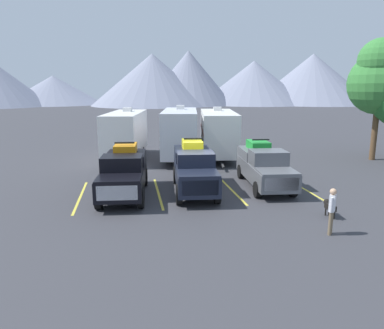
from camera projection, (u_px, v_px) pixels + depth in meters
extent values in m
plane|color=#38383D|center=(196.00, 193.00, 18.57)|extent=(240.00, 240.00, 0.00)
cube|color=black|center=(124.00, 178.00, 17.84)|extent=(2.49, 5.67, 0.91)
cube|color=black|center=(119.00, 178.00, 15.81)|extent=(2.06, 1.71, 0.08)
cube|color=black|center=(122.00, 164.00, 17.18)|extent=(2.01, 1.60, 0.75)
cube|color=slate|center=(121.00, 165.00, 16.62)|extent=(1.78, 0.37, 0.55)
cube|color=black|center=(126.00, 158.00, 19.14)|extent=(2.19, 2.70, 0.54)
cube|color=silver|center=(117.00, 193.00, 15.18)|extent=(1.71, 0.21, 0.64)
cylinder|color=black|center=(141.00, 198.00, 16.19)|extent=(0.36, 0.96, 0.94)
cylinder|color=black|center=(99.00, 199.00, 16.04)|extent=(0.36, 0.96, 0.94)
cylinder|color=black|center=(145.00, 177.00, 19.83)|extent=(0.36, 0.96, 0.94)
cylinder|color=black|center=(110.00, 178.00, 19.69)|extent=(0.36, 0.96, 0.94)
cube|color=orange|center=(126.00, 149.00, 19.04)|extent=(1.25, 1.71, 0.45)
cylinder|color=black|center=(134.00, 150.00, 18.53)|extent=(0.22, 0.45, 0.44)
cylinder|color=black|center=(116.00, 151.00, 18.46)|extent=(0.22, 0.45, 0.44)
cylinder|color=black|center=(135.00, 147.00, 19.62)|extent=(0.22, 0.45, 0.44)
cylinder|color=black|center=(118.00, 147.00, 19.54)|extent=(0.22, 0.45, 0.44)
cube|color=black|center=(125.00, 143.00, 18.51)|extent=(1.01, 0.17, 0.08)
cube|color=black|center=(195.00, 174.00, 18.47)|extent=(2.39, 5.70, 0.97)
cube|color=black|center=(198.00, 173.00, 16.41)|extent=(1.96, 1.71, 0.08)
cube|color=black|center=(195.00, 160.00, 17.80)|extent=(1.91, 1.60, 0.75)
cube|color=slate|center=(197.00, 161.00, 17.23)|extent=(1.69, 0.36, 0.55)
cube|color=black|center=(192.00, 154.00, 19.77)|extent=(2.09, 2.71, 0.58)
cube|color=silver|center=(200.00, 188.00, 15.78)|extent=(1.62, 0.20, 0.68)
cylinder|color=black|center=(217.00, 194.00, 16.80)|extent=(0.36, 0.98, 0.96)
cylinder|color=black|center=(179.00, 194.00, 16.66)|extent=(0.36, 0.98, 0.96)
cylinder|color=black|center=(207.00, 174.00, 20.48)|extent=(0.36, 0.98, 0.96)
cylinder|color=black|center=(176.00, 175.00, 20.34)|extent=(0.36, 0.98, 0.96)
cube|color=yellow|center=(192.00, 144.00, 19.66)|extent=(1.19, 1.72, 0.45)
cylinder|color=black|center=(201.00, 146.00, 19.15)|extent=(0.22, 0.45, 0.44)
cylinder|color=black|center=(185.00, 146.00, 19.08)|extent=(0.22, 0.45, 0.44)
cylinder|color=black|center=(199.00, 143.00, 20.24)|extent=(0.22, 0.45, 0.44)
cylinder|color=black|center=(184.00, 143.00, 20.17)|extent=(0.22, 0.45, 0.44)
cube|color=black|center=(193.00, 139.00, 19.13)|extent=(0.96, 0.16, 0.08)
cube|color=#595B60|center=(265.00, 171.00, 19.58)|extent=(2.42, 5.83, 0.88)
cube|color=#595B60|center=(277.00, 171.00, 17.49)|extent=(1.98, 1.75, 0.08)
cube|color=#595B60|center=(268.00, 158.00, 18.91)|extent=(1.93, 1.63, 0.79)
cube|color=slate|center=(272.00, 159.00, 18.33)|extent=(1.70, 0.37, 0.58)
cube|color=#595B60|center=(258.00, 153.00, 20.93)|extent=(2.11, 2.77, 0.53)
cube|color=silver|center=(282.00, 184.00, 16.84)|extent=(1.63, 0.21, 0.62)
cylinder|color=black|center=(293.00, 189.00, 17.86)|extent=(0.35, 0.82, 0.80)
cylinder|color=black|center=(258.00, 190.00, 17.72)|extent=(0.35, 0.82, 0.80)
cylinder|color=black|center=(270.00, 171.00, 21.63)|extent=(0.35, 0.82, 0.80)
cylinder|color=black|center=(241.00, 171.00, 21.49)|extent=(0.35, 0.82, 0.80)
cube|color=green|center=(258.00, 145.00, 20.83)|extent=(1.20, 1.76, 0.45)
cylinder|color=black|center=(269.00, 147.00, 20.30)|extent=(0.22, 0.45, 0.44)
cylinder|color=black|center=(253.00, 147.00, 20.23)|extent=(0.22, 0.45, 0.44)
cylinder|color=black|center=(263.00, 143.00, 21.42)|extent=(0.22, 0.45, 0.44)
cylinder|color=black|center=(249.00, 144.00, 21.35)|extent=(0.22, 0.45, 0.44)
cube|color=black|center=(261.00, 140.00, 20.29)|extent=(0.96, 0.17, 0.08)
cube|color=gold|center=(80.00, 197.00, 17.94)|extent=(0.12, 5.50, 0.01)
cube|color=gold|center=(158.00, 193.00, 18.58)|extent=(0.12, 5.50, 0.01)
cube|color=gold|center=(231.00, 189.00, 19.21)|extent=(0.12, 5.50, 0.01)
cube|color=gold|center=(299.00, 186.00, 19.85)|extent=(0.12, 5.50, 0.01)
cube|color=white|center=(126.00, 132.00, 26.88)|extent=(3.50, 7.58, 2.93)
cube|color=#595960|center=(110.00, 130.00, 26.85)|extent=(1.20, 6.91, 0.24)
cube|color=silver|center=(128.00, 109.00, 27.61)|extent=(0.71, 0.79, 0.30)
cube|color=#333333|center=(115.00, 167.00, 23.08)|extent=(0.32, 1.20, 0.12)
cylinder|color=black|center=(139.00, 156.00, 26.36)|extent=(0.35, 0.79, 0.76)
cylinder|color=black|center=(110.00, 156.00, 26.36)|extent=(0.35, 0.79, 0.76)
cylinder|color=black|center=(142.00, 152.00, 28.08)|extent=(0.35, 0.79, 0.76)
cylinder|color=black|center=(115.00, 152.00, 28.07)|extent=(0.35, 0.79, 0.76)
cube|color=silver|center=(180.00, 131.00, 26.77)|extent=(3.61, 7.67, 3.09)
cube|color=brown|center=(164.00, 129.00, 26.74)|extent=(1.21, 6.98, 0.24)
cube|color=silver|center=(180.00, 107.00, 27.49)|extent=(0.71, 0.79, 0.30)
cube|color=#333333|center=(178.00, 167.00, 22.95)|extent=(0.32, 1.20, 0.12)
cylinder|color=black|center=(195.00, 156.00, 26.26)|extent=(0.35, 0.79, 0.76)
cylinder|color=black|center=(165.00, 156.00, 26.26)|extent=(0.35, 0.79, 0.76)
cylinder|color=black|center=(195.00, 152.00, 27.99)|extent=(0.35, 0.79, 0.76)
cylinder|color=black|center=(166.00, 152.00, 27.99)|extent=(0.35, 0.79, 0.76)
cube|color=white|center=(218.00, 131.00, 27.47)|extent=(3.70, 8.03, 2.93)
cube|color=brown|center=(202.00, 129.00, 27.44)|extent=(1.27, 7.32, 0.24)
cube|color=silver|center=(217.00, 109.00, 28.26)|extent=(0.71, 0.79, 0.30)
cube|color=#333333|center=(223.00, 166.00, 23.46)|extent=(0.32, 1.20, 0.12)
cylinder|color=black|center=(234.00, 155.00, 26.91)|extent=(0.35, 0.79, 0.76)
cylinder|color=black|center=(204.00, 155.00, 26.90)|extent=(0.35, 0.79, 0.76)
cylinder|color=black|center=(231.00, 150.00, 28.72)|extent=(0.35, 0.79, 0.76)
cylinder|color=black|center=(203.00, 150.00, 28.72)|extent=(0.35, 0.79, 0.76)
cylinder|color=#726047|center=(331.00, 222.00, 13.36)|extent=(0.13, 0.13, 0.88)
cylinder|color=#726047|center=(330.00, 224.00, 13.21)|extent=(0.13, 0.13, 0.88)
cube|color=silver|center=(332.00, 203.00, 13.13)|extent=(0.32, 0.33, 0.62)
sphere|color=tan|center=(333.00, 192.00, 13.04)|extent=(0.24, 0.24, 0.24)
cylinder|color=silver|center=(333.00, 203.00, 13.25)|extent=(0.10, 0.10, 0.56)
cylinder|color=silver|center=(331.00, 205.00, 13.01)|extent=(0.10, 0.10, 0.56)
cube|color=black|center=(330.00, 207.00, 15.01)|extent=(0.29, 0.67, 0.24)
sphere|color=black|center=(327.00, 202.00, 15.35)|extent=(0.26, 0.26, 0.26)
cylinder|color=black|center=(334.00, 209.00, 14.65)|extent=(0.05, 0.16, 0.20)
cylinder|color=black|center=(326.00, 212.00, 15.29)|extent=(0.06, 0.06, 0.33)
cylinder|color=black|center=(329.00, 212.00, 15.30)|extent=(0.06, 0.06, 0.33)
cylinder|color=black|center=(330.00, 215.00, 14.85)|extent=(0.06, 0.06, 0.33)
cylinder|color=black|center=(334.00, 215.00, 14.86)|extent=(0.06, 0.06, 0.33)
cylinder|color=brown|center=(375.00, 130.00, 26.55)|extent=(0.41, 0.41, 4.42)
sphere|color=#387F38|center=(380.00, 83.00, 25.86)|extent=(4.40, 4.40, 4.40)
sphere|color=#387F38|center=(381.00, 61.00, 25.12)|extent=(3.08, 3.08, 3.08)
cone|color=gray|center=(54.00, 90.00, 109.55)|extent=(29.50, 29.50, 8.51)
cone|color=gray|center=(152.00, 80.00, 103.23)|extent=(34.77, 34.77, 14.36)
cone|color=gray|center=(189.00, 78.00, 105.65)|extent=(26.50, 26.50, 15.45)
cone|color=gray|center=(254.00, 83.00, 111.36)|extent=(33.78, 33.78, 12.96)
cone|color=gray|center=(312.00, 79.00, 112.62)|extent=(37.04, 37.04, 15.16)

